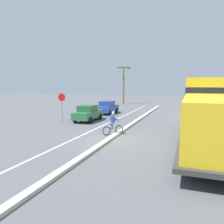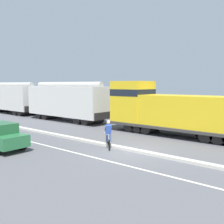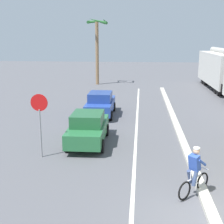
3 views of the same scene
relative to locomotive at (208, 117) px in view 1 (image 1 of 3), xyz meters
name	(u,v)px [view 1 (image 1 of 3)]	position (x,y,z in m)	size (l,w,h in m)	color
ground_plane	(110,140)	(-6.07, -0.68, -1.80)	(120.00, 120.00, 0.00)	#56565B
median_curb	(132,124)	(-6.07, 5.32, -1.72)	(0.36, 36.00, 0.16)	beige
lane_stripe	(108,123)	(-8.47, 5.32, -1.79)	(0.14, 36.00, 0.01)	silver
locomotive	(208,117)	(0.00, 0.00, 0.00)	(3.10, 11.61, 4.20)	gold
hopper_car_lead	(200,99)	(0.00, 12.16, 0.28)	(2.90, 10.60, 4.18)	silver
hopper_car_middle	(197,95)	(0.00, 23.76, 0.28)	(2.90, 10.60, 4.18)	beige
parked_car_green	(88,113)	(-10.87, 5.76, -0.98)	(1.89, 4.23, 1.62)	#286B3D
parked_car_blue	(107,107)	(-11.00, 11.64, -0.98)	(1.86, 4.21, 1.62)	#28479E
cyclist	(113,124)	(-6.41, 0.79, -0.98)	(1.22, 1.28, 1.71)	black
stop_sign	(62,102)	(-12.65, 3.75, 0.23)	(0.76, 0.08, 2.88)	gray
palm_tree_near	(124,77)	(-13.20, 26.01, 3.24)	(2.29, 2.34, 7.33)	#846647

